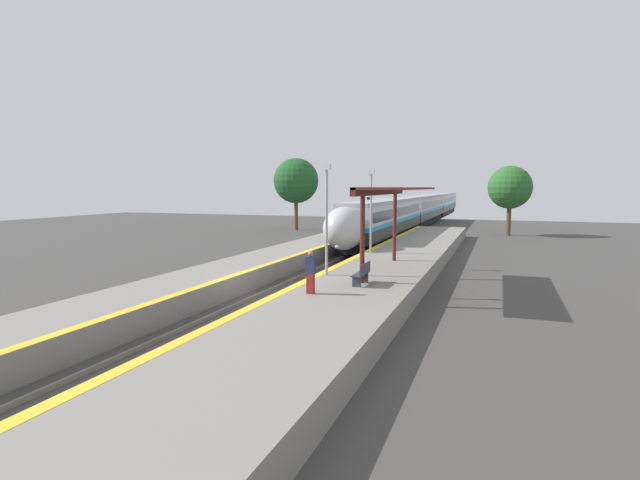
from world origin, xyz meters
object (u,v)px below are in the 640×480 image
platform_bench (362,273)px  lamppost_mid (371,206)px  lamppost_near (327,212)px  person_waiting (311,272)px  railway_signal (368,214)px  train (421,209)px

platform_bench → lamppost_mid: bearing=102.2°
platform_bench → lamppost_near: bearing=143.3°
person_waiting → platform_bench: bearing=60.4°
railway_signal → lamppost_near: (4.11, -23.70, 1.37)m
train → person_waiting: size_ratio=43.65×
person_waiting → lamppost_mid: size_ratio=0.33×
platform_bench → person_waiting: 2.80m
train → lamppost_mid: 35.30m
train → lamppost_near: lamppost_near is taller
lamppost_near → lamppost_mid: 8.23m
person_waiting → railway_signal: 28.12m
lamppost_near → railway_signal: bearing=99.8°
train → person_waiting: bearing=-86.5°
lamppost_near → train: bearing=92.8°
lamppost_near → person_waiting: bearing=-79.3°
lamppost_near → platform_bench: bearing=-36.7°
train → platform_bench: (4.28, -45.00, -0.78)m
train → railway_signal: bearing=-95.7°
train → platform_bench: train is taller
person_waiting → railway_signal: (-4.86, 27.69, 0.69)m
railway_signal → person_waiting: bearing=-80.0°
platform_bench → train: bearing=95.4°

